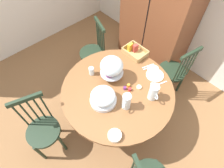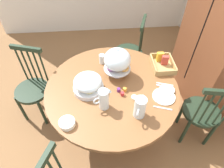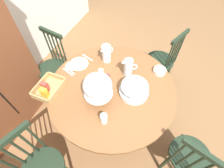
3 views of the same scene
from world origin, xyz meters
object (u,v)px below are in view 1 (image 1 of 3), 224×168
wooden_armoire (159,9)px  dining_table (117,97)px  china_plate_small (153,69)px  windsor_chair_far_side (93,53)px  fruit_platter_covered (103,97)px  pastry_stand_with_dome (112,67)px  butter_dish (139,87)px  cereal_bowl (115,136)px  drinking_glass (92,71)px  windsor_chair_facing_door (173,72)px  orange_juice_pitcher (153,93)px  china_plate_large (155,75)px  cereal_basket (134,51)px  milk_pitcher (126,102)px  windsor_chair_near_window (43,130)px

wooden_armoire → dining_table: 1.49m
wooden_armoire → china_plate_small: (0.60, -0.79, -0.23)m
windsor_chair_far_side → fruit_platter_covered: size_ratio=3.25×
pastry_stand_with_dome → wooden_armoire: bearing=104.6°
wooden_armoire → butter_dish: bearing=-59.5°
china_plate_small → butter_dish: bearing=-78.7°
wooden_armoire → cereal_bowl: size_ratio=14.00×
drinking_glass → windsor_chair_facing_door: bearing=60.5°
windsor_chair_facing_door → butter_dish: 0.81m
wooden_armoire → cereal_bowl: wooden_armoire is taller
dining_table → drinking_glass: (-0.39, -0.08, 0.24)m
orange_juice_pitcher → butter_dish: orange_juice_pitcher is taller
butter_dish → china_plate_large: bearing=88.5°
pastry_stand_with_dome → drinking_glass: size_ratio=3.13×
cereal_basket → china_plate_small: (0.38, -0.05, -0.02)m
wooden_armoire → fruit_platter_covered: bearing=-71.7°
wooden_armoire → windsor_chair_facing_door: wooden_armoire is taller
fruit_platter_covered → milk_pitcher: bearing=32.4°
dining_table → cereal_basket: size_ratio=4.27×
dining_table → drinking_glass: bearing=-168.4°
orange_juice_pitcher → cereal_basket: (-0.64, 0.38, -0.06)m
pastry_stand_with_dome → butter_dish: pastry_stand_with_dome is taller
china_plate_large → butter_dish: (-0.01, -0.29, 0.01)m
windsor_chair_far_side → drinking_glass: windsor_chair_far_side is taller
wooden_armoire → fruit_platter_covered: (0.52, -1.56, -0.16)m
milk_pitcher → butter_dish: bearing=104.2°
fruit_platter_covered → orange_juice_pitcher: bearing=52.9°
china_plate_large → milk_pitcher: bearing=-83.4°
windsor_chair_far_side → drinking_glass: bearing=-38.6°
dining_table → china_plate_large: china_plate_large is taller
milk_pitcher → butter_dish: size_ratio=3.55×
windsor_chair_near_window → fruit_platter_covered: 0.85m
windsor_chair_facing_door → milk_pitcher: bearing=-88.0°
milk_pitcher → cereal_basket: milk_pitcher is taller
windsor_chair_near_window → windsor_chair_facing_door: same height
milk_pitcher → cereal_bowl: milk_pitcher is taller
butter_dish → orange_juice_pitcher: bearing=2.8°
windsor_chair_far_side → drinking_glass: 0.75m
china_plate_small → wooden_armoire: bearing=127.0°
windsor_chair_facing_door → orange_juice_pitcher: bearing=-78.4°
china_plate_large → butter_dish: butter_dish is taller
windsor_chair_far_side → butter_dish: (1.07, -0.14, 0.30)m
dining_table → china_plate_large: (0.16, 0.49, 0.19)m
pastry_stand_with_dome → cereal_basket: (-0.11, 0.52, -0.16)m
windsor_chair_facing_door → fruit_platter_covered: windsor_chair_facing_door is taller
windsor_chair_near_window → fruit_platter_covered: (0.32, 0.69, 0.37)m
fruit_platter_covered → milk_pitcher: (0.22, 0.14, 0.01)m
windsor_chair_far_side → cereal_basket: bearing=21.8°
milk_pitcher → china_plate_small: 0.65m
dining_table → pastry_stand_with_dome: (-0.18, 0.07, 0.38)m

